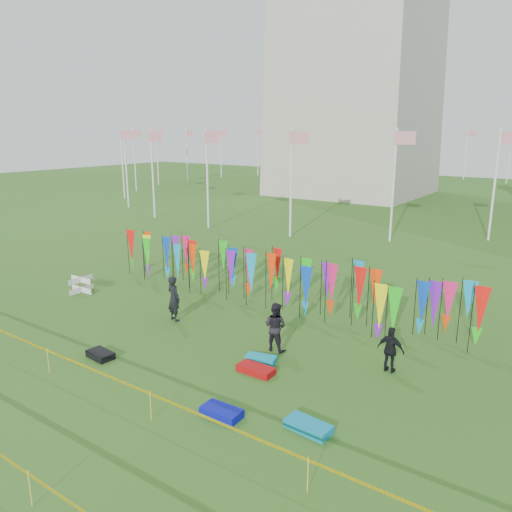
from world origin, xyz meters
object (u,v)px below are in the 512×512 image
Objects in this scene: kite_bag_turquoise at (261,359)px; person_left at (174,298)px; person_mid at (275,327)px; kite_bag_blue at (222,412)px; person_right at (391,350)px; kite_bag_red at (256,370)px; kite_bag_black at (100,355)px; box_kite at (81,285)px; kite_bag_teal at (308,426)px.

person_left is at bearing 167.77° from kite_bag_turquoise.
kite_bag_blue is at bearing 102.66° from person_mid.
person_right is 1.36× the size of kite_bag_blue.
person_right is (9.16, 0.74, -0.18)m from person_left.
person_mid is 1.73× the size of kite_bag_turquoise.
kite_bag_blue is (-2.92, -5.31, -0.67)m from person_right.
kite_bag_red is 5.63m from kite_bag_black.
kite_bag_blue is (12.62, -4.61, -0.29)m from box_kite.
kite_bag_red is at bearing -9.20° from box_kite.
person_left is at bearing 156.31° from kite_bag_teal.
kite_bag_red is at bearing 101.98° from person_mid.
kite_bag_red is (11.93, -1.93, -0.29)m from box_kite.
person_right is at bearing -170.75° from person_mid.
kite_bag_blue is 1.15× the size of kite_bag_black.
person_left is 1.06× the size of person_mid.
kite_bag_turquoise is at bearing 31.74° from kite_bag_black.
kite_bag_turquoise is 3.58m from kite_bag_blue.
kite_bag_teal is (2.35, 0.80, -0.00)m from kite_bag_blue.
kite_bag_blue is 0.92× the size of kite_bag_teal.
person_right is at bearing 82.73° from kite_bag_teal.
kite_bag_red reaches higher than kite_bag_turquoise.
kite_bag_teal is at bearing 84.57° from person_right.
box_kite is at bearing 159.94° from kite_bag_blue.
person_left is 4.24m from kite_bag_black.
person_left is 5.10m from person_mid.
kite_bag_blue is 2.48m from kite_bag_teal.
person_left is 1.84× the size of kite_bag_turquoise.
kite_bag_blue is at bearing -4.25° from kite_bag_black.
box_kite is at bearing 174.23° from kite_bag_turquoise.
box_kite is 0.52× the size of person_right.
person_left is 1.23× the size of person_right.
person_mid is 5.18m from kite_bag_teal.
person_mid is (5.10, -0.02, -0.06)m from person_left.
kite_bag_blue reaches higher than kite_bag_teal.
kite_bag_turquoise is at bearing 95.16° from person_mid.
kite_bag_turquoise is (-3.93, -1.87, -0.68)m from person_right.
box_kite reaches higher than kite_bag_blue.
kite_bag_black reaches higher than kite_bag_red.
person_mid reaches higher than kite_bag_blue.
kite_bag_black is at bearing 175.75° from kite_bag_blue.
box_kite is 6.41m from person_left.
person_right reaches higher than kite_bag_red.
kite_bag_turquoise is 4.27m from kite_bag_teal.
kite_bag_red is (-0.69, 2.68, -0.01)m from kite_bag_blue.
kite_bag_turquoise is at bearing -179.88° from person_left.
person_left is (6.38, -0.04, 0.56)m from box_kite.
person_left is at bearing -0.35° from box_kite.
kite_bag_blue is at bearing -20.06° from box_kite.
kite_bag_black is at bearing 107.58° from person_left.
person_right is (15.55, 0.70, 0.38)m from box_kite.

